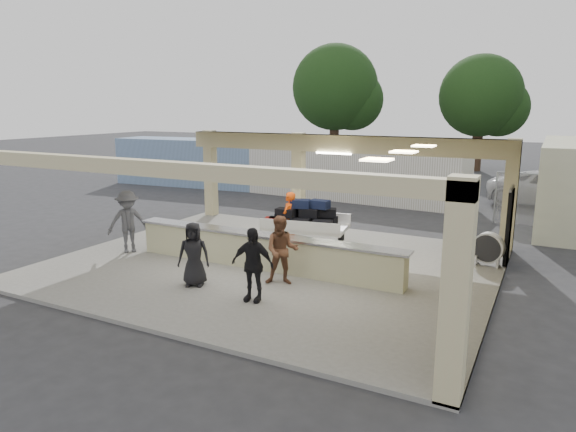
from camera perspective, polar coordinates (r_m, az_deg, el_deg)
The scene contains 16 objects.
ground at distance 14.78m, azimuth -1.82°, elevation -5.62°, with size 120.00×120.00×0.00m, color #2A2A2D.
pavilion at distance 14.90m, azimuth 0.11°, elevation -0.10°, with size 12.01×10.00×3.55m.
baggage_counter at distance 14.20m, azimuth -2.82°, elevation -3.91°, with size 8.20×0.58×0.98m.
luggage_cart at distance 16.37m, azimuth 1.79°, elevation -0.58°, with size 2.79×1.97×1.50m.
drum_fan at distance 15.44m, azimuth 21.36°, elevation -3.33°, with size 0.90×0.48×0.95m.
baggage_handler at distance 16.34m, azimuth 0.11°, elevation -0.34°, with size 0.64×0.35×1.75m, color #ED490C.
passenger_a at distance 12.83m, azimuth -0.68°, elevation -3.83°, with size 0.85×0.37×1.75m, color brown.
passenger_b at distance 11.78m, azimuth -3.97°, elevation -5.38°, with size 1.02×0.37×1.73m, color black.
passenger_c at distance 16.36m, azimuth -17.34°, elevation -0.60°, with size 1.23×0.43×1.91m, color #45464A.
passenger_d at distance 12.97m, azimuth -10.43°, elevation -4.19°, with size 0.79×0.32×1.61m, color black.
car_white_a at distance 26.19m, azimuth 27.67°, elevation 2.61°, with size 2.66×5.61×1.60m, color silver.
car_dark at distance 27.14m, azimuth 27.60°, elevation 2.78°, with size 1.57×4.46×1.49m, color black.
container_white at distance 25.68m, azimuth 6.24°, elevation 4.86°, with size 11.89×2.38×2.58m, color silver.
container_blue at distance 30.05m, azimuth -9.60°, elevation 5.89°, with size 10.19×2.45×2.65m, color #7B98C5.
tree_left at distance 39.26m, azimuth 5.78°, elevation 13.66°, with size 6.60×6.30×9.00m.
tree_mid at distance 38.71m, azimuth 21.11°, elevation 12.02°, with size 6.00×5.60×8.00m.
Camera 1 is at (6.89, -12.28, 4.51)m, focal length 32.00 mm.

